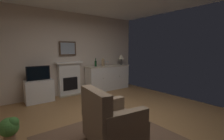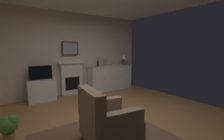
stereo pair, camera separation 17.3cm
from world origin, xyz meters
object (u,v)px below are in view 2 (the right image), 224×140
(sideboard_cabinet, at_px, (110,78))
(tv_cabinet, at_px, (42,90))
(wine_glass_left, at_px, (108,62))
(vase_decorative, at_px, (105,62))
(armchair, at_px, (107,121))
(fireplace_unit, at_px, (72,78))
(table_lamp, at_px, (124,58))
(wine_bottle, at_px, (98,63))
(tv_set, at_px, (41,73))
(potted_plant_fern, at_px, (9,126))
(wine_glass_center, at_px, (110,62))
(framed_picture, at_px, (70,48))

(sideboard_cabinet, height_order, tv_cabinet, sideboard_cabinet)
(wine_glass_left, bearing_deg, sideboard_cabinet, -14.27)
(sideboard_cabinet, xyz_separation_m, tv_cabinet, (-2.41, 0.02, -0.13))
(vase_decorative, bearing_deg, armchair, -121.71)
(fireplace_unit, bearing_deg, sideboard_cabinet, -7.04)
(table_lamp, relative_size, wine_bottle, 1.38)
(vase_decorative, xyz_separation_m, tv_cabinet, (-2.16, 0.06, -0.72))
(tv_set, bearing_deg, potted_plant_fern, -114.91)
(wine_bottle, bearing_deg, fireplace_unit, 171.93)
(wine_glass_left, distance_m, tv_cabinet, 2.43)
(fireplace_unit, xyz_separation_m, tv_set, (-0.98, -0.19, 0.29))
(fireplace_unit, height_order, armchair, fireplace_unit)
(table_lamp, distance_m, potted_plant_fern, 4.45)
(fireplace_unit, bearing_deg, armchair, -100.55)
(sideboard_cabinet, distance_m, wine_bottle, 0.75)
(vase_decorative, bearing_deg, wine_bottle, 159.29)
(wine_glass_center, bearing_deg, fireplace_unit, 174.35)
(vase_decorative, height_order, tv_set, vase_decorative)
(wine_bottle, xyz_separation_m, wine_glass_center, (0.53, -0.01, 0.01))
(fireplace_unit, height_order, tv_set, fireplace_unit)
(tv_set, xyz_separation_m, armchair, (0.40, -2.89, -0.46))
(framed_picture, distance_m, potted_plant_fern, 3.08)
(vase_decorative, bearing_deg, sideboard_cabinet, 11.28)
(sideboard_cabinet, relative_size, armchair, 1.85)
(armchair, bearing_deg, tv_set, 97.95)
(sideboard_cabinet, xyz_separation_m, wine_glass_center, (0.03, 0.03, 0.57))
(wine_glass_left, height_order, wine_glass_center, same)
(sideboard_cabinet, height_order, vase_decorative, vase_decorative)
(table_lamp, height_order, tv_set, table_lamp)
(wine_glass_center, bearing_deg, vase_decorative, -163.40)
(tv_cabinet, height_order, tv_set, tv_set)
(table_lamp, height_order, wine_glass_left, table_lamp)
(framed_picture, xyz_separation_m, tv_cabinet, (-0.97, -0.21, -1.21))
(sideboard_cabinet, bearing_deg, armchair, -124.75)
(wine_glass_left, bearing_deg, framed_picture, 171.53)
(sideboard_cabinet, height_order, wine_glass_left, wine_glass_left)
(wine_bottle, bearing_deg, wine_glass_left, -3.23)
(tv_cabinet, distance_m, tv_set, 0.52)
(vase_decorative, distance_m, potted_plant_fern, 3.63)
(table_lamp, bearing_deg, wine_glass_center, 176.93)
(fireplace_unit, height_order, sideboard_cabinet, fireplace_unit)
(sideboard_cabinet, distance_m, table_lamp, 0.97)
(wine_glass_left, relative_size, wine_glass_center, 1.00)
(vase_decorative, bearing_deg, fireplace_unit, 169.14)
(tv_cabinet, bearing_deg, wine_glass_left, 0.15)
(wine_glass_center, bearing_deg, sideboard_cabinet, -129.04)
(potted_plant_fern, bearing_deg, framed_picture, 48.80)
(fireplace_unit, xyz_separation_m, wine_glass_left, (1.35, -0.16, 0.48))
(fireplace_unit, bearing_deg, potted_plant_fern, -131.82)
(potted_plant_fern, bearing_deg, table_lamp, 25.73)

